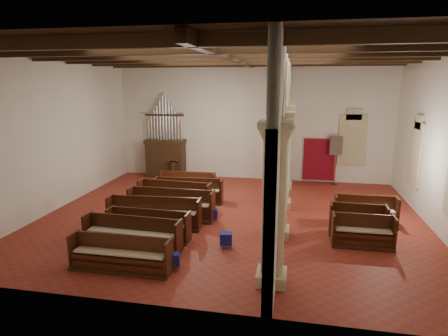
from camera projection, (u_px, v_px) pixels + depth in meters
The scene contains 30 objects.
floor at pixel (231, 217), 14.10m from camera, with size 14.00×14.00×0.00m, color maroon.
ceiling at pixel (232, 51), 12.77m from camera, with size 14.00×14.00×0.00m, color black.
wall_back at pixel (251, 122), 19.18m from camera, with size 14.00×0.02×6.00m, color silver.
wall_front at pixel (183, 179), 7.69m from camera, with size 14.00×0.02×6.00m, color silver.
wall_left at pixel (57, 133), 14.72m from camera, with size 0.02×12.00×6.00m, color silver.
wall_right at pixel (444, 144), 12.15m from camera, with size 0.02×12.00×6.00m, color silver.
ceiling_beams at pixel (232, 56), 12.81m from camera, with size 13.80×11.80×0.30m, color #342110, non-canonical shape.
arcade at pixel (283, 123), 12.98m from camera, with size 0.90×11.90×6.00m.
window_right_b at pixel (417, 154), 14.73m from camera, with size 0.03×1.00×2.20m, color #357764.
window_back at pixel (352, 140), 18.42m from camera, with size 1.00×0.03×2.20m, color #357764.
pipe_organ at pixel (166, 151), 19.89m from camera, with size 2.10×0.85×4.40m.
lectern at pixel (174, 171), 19.36m from camera, with size 0.45×0.46×1.13m.
dossal_curtain at pixel (320, 159), 18.87m from camera, with size 1.80×0.07×2.17m.
processional_banner at pixel (335, 168), 18.40m from camera, with size 0.60×0.76×2.62m.
hymnal_box_a at pixel (173, 259), 10.14m from camera, with size 0.32×0.26×0.32m, color navy.
hymnal_box_b at pixel (226, 239), 11.44m from camera, with size 0.36×0.29×0.36m, color navy.
hymnal_box_c at pixel (213, 213), 13.68m from camera, with size 0.33×0.27×0.33m, color navy.
tube_heater_a at pixel (140, 262), 10.21m from camera, with size 0.11×0.11×1.13m, color white.
tube_heater_b at pixel (122, 259), 10.35m from camera, with size 0.09×0.09×0.91m, color white.
nave_pew_0 at pixel (121, 259), 10.02m from camera, with size 2.79×0.64×0.96m.
nave_pew_1 at pixel (132, 239), 11.31m from camera, with size 3.07×0.79×1.00m.
nave_pew_2 at pixel (149, 229), 12.06m from camera, with size 2.74×0.72×0.96m.
nave_pew_3 at pixel (154, 217), 13.03m from camera, with size 3.30×0.90×1.07m.
nave_pew_4 at pixel (171, 209), 13.86m from camera, with size 3.22×0.77×1.11m.
nave_pew_5 at pixel (175, 199), 15.07m from camera, with size 3.02×0.90×1.07m.
nave_pew_6 at pixel (188, 194), 15.81m from camera, with size 2.94×0.86×1.02m.
nave_pew_7 at pixel (188, 186), 17.04m from camera, with size 2.55×0.75×0.98m.
aisle_pew_0 at pixel (362, 236), 11.49m from camera, with size 1.85×0.67×1.00m.
aisle_pew_1 at pixel (357, 225), 12.32m from camera, with size 1.83×0.76×1.05m.
aisle_pew_2 at pixel (365, 215), 13.23m from camera, with size 2.14×0.76×1.05m.
Camera 1 is at (2.24, -13.15, 4.92)m, focal length 30.00 mm.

